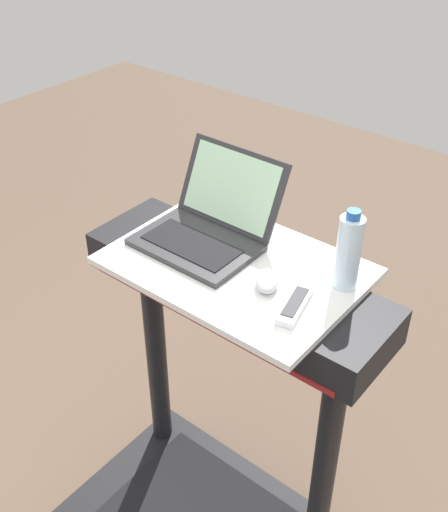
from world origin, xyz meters
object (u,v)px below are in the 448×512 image
(computer_mouse, at_px, (267,281))
(water_bottle, at_px, (349,252))
(tv_remote, at_px, (295,305))
(laptop, at_px, (207,225))

(computer_mouse, bearing_deg, water_bottle, 6.51)
(computer_mouse, height_order, tv_remote, computer_mouse)
(tv_remote, bearing_deg, water_bottle, 73.18)
(laptop, distance_m, computer_mouse, 0.27)
(laptop, bearing_deg, water_bottle, 4.97)
(laptop, relative_size, computer_mouse, 3.31)
(laptop, height_order, computer_mouse, laptop)
(water_bottle, bearing_deg, tv_remote, -106.82)
(water_bottle, distance_m, tv_remote, 0.19)
(water_bottle, bearing_deg, computer_mouse, -139.98)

